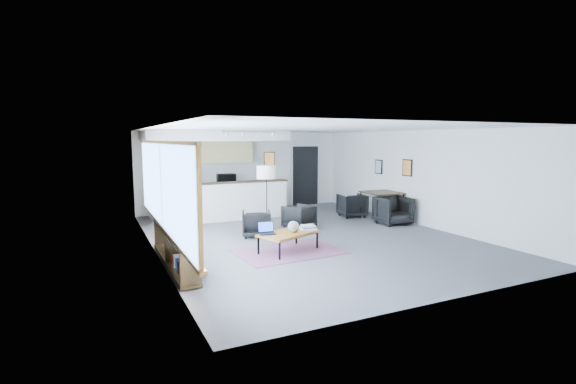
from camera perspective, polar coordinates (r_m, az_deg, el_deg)
name	(u,v)px	position (r m, az deg, el deg)	size (l,w,h in m)	color
room	(305,183)	(10.01, 2.37, 1.18)	(7.02, 9.02, 2.62)	#4D4D50
window	(162,188)	(8.05, -16.85, 0.51)	(0.10, 5.95, 1.66)	#8CBFFF
console	(175,248)	(8.14, -15.25, -7.46)	(0.35, 3.00, 0.80)	#332412
kitchenette	(215,171)	(13.02, -9.97, 2.83)	(4.20, 1.96, 2.60)	white
doorway	(305,175)	(14.99, 2.32, 2.34)	(1.10, 0.12, 2.15)	black
track_light	(250,133)	(11.73, -5.23, 8.05)	(1.60, 0.07, 0.15)	silver
wall_art_lower	(407,168)	(12.29, 15.99, 3.21)	(0.03, 0.38, 0.48)	black
wall_art_upper	(379,167)	(13.29, 12.29, 3.39)	(0.03, 0.34, 0.44)	black
kilim_rug	(289,251)	(8.87, 0.08, -8.12)	(2.25, 1.60, 0.01)	#62354C
coffee_table	(289,234)	(8.77, 0.08, -5.71)	(1.45, 1.14, 0.42)	brown
laptop	(266,230)	(8.64, -2.97, -5.23)	(0.37, 0.32, 0.24)	black
ceramic_pot	(293,227)	(8.73, 0.74, -4.77)	(0.24, 0.24, 0.24)	gray
book_stack	(308,227)	(9.01, 2.79, -4.85)	(0.37, 0.32, 0.10)	silver
coaster	(298,234)	(8.61, 1.33, -5.73)	(0.12, 0.12, 0.01)	#E5590C
armchair_left	(256,222)	(10.18, -4.36, -4.15)	(0.68, 0.63, 0.70)	black
armchair_right	(299,216)	(10.97, 1.51, -3.27)	(0.69, 0.64, 0.71)	black
floor_lamp	(267,175)	(10.41, -2.96, 2.40)	(0.62, 0.62, 1.70)	black
dining_table	(382,194)	(12.46, 12.71, -0.32)	(1.04, 1.04, 0.83)	#332412
dining_chair_near	(393,211)	(11.97, 14.17, -2.57)	(0.70, 0.66, 0.72)	black
dining_chair_far	(352,206)	(12.86, 8.74, -1.92)	(0.64, 0.60, 0.65)	black
microwave	(226,178)	(13.60, -8.45, 1.97)	(0.57, 0.32, 0.39)	black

